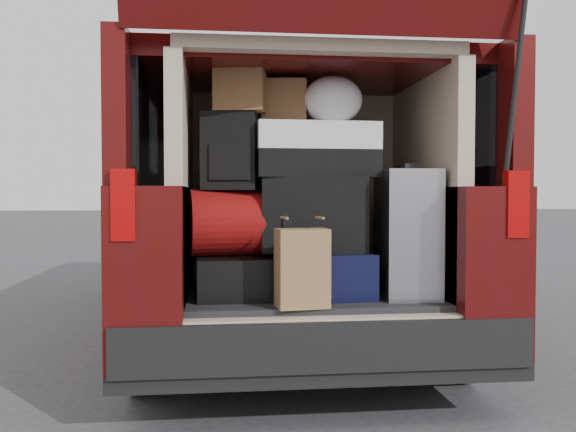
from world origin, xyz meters
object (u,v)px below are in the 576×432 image
Objects in this scene: red_duffel at (241,223)px; navy_hardshell at (323,273)px; silver_roller at (407,233)px; black_soft_case at (315,214)px; backpack at (230,151)px; black_hardshell at (233,275)px; kraft_bag at (302,268)px; twotone_duffel at (316,151)px.

navy_hardshell is at bearing -11.94° from red_duffel.
silver_roller is 1.22× the size of black_soft_case.
silver_roller is at bearing 4.16° from backpack.
black_hardshell is 1.42× the size of kraft_bag.
silver_roller is 0.98m from backpack.
black_hardshell is at bearing -176.55° from black_soft_case.
black_hardshell is 0.83× the size of twotone_duffel.
kraft_bag is at bearing -109.87° from twotone_duffel.
black_hardshell is at bearing 51.13° from backpack.
red_duffel is 0.98× the size of black_soft_case.
silver_roller is at bearing -10.15° from black_hardshell.
backpack is (-0.43, 0.01, 0.32)m from black_soft_case.
navy_hardshell is 0.84× the size of twotone_duffel.
black_hardshell is 0.27m from red_duffel.
black_hardshell is 1.00× the size of red_duffel.
backpack reaches higher than navy_hardshell.
twotone_duffel is at bearing 77.75° from black_soft_case.
backpack is (-0.32, 0.35, 0.55)m from kraft_bag.
backpack is at bearing -142.22° from black_hardshell.
red_duffel is (-0.83, 0.12, 0.05)m from silver_roller.
black_soft_case is at bearing -10.66° from red_duffel.
black_hardshell is 0.52m from black_soft_case.
backpack is at bearing -174.69° from black_soft_case.
black_soft_case is (0.38, -0.03, 0.04)m from red_duffel.
silver_roller is at bearing -16.89° from twotone_duffel.
black_soft_case is at bearing -5.81° from black_hardshell.
black_soft_case is (0.41, -0.02, 0.31)m from black_hardshell.
black_soft_case is 0.53m from backpack.
backpack reaches higher than kraft_bag.
kraft_bag is 0.68m from twotone_duffel.
silver_roller is 0.63m from twotone_duffel.
kraft_bag is (-0.15, -0.33, 0.07)m from navy_hardshell.
twotone_duffel is (-0.45, 0.12, 0.42)m from silver_roller.
navy_hardshell is 0.99× the size of black_soft_case.
red_duffel reaches higher than kraft_bag.
silver_roller is at bearing -14.84° from red_duffel.
black_soft_case is at bearing 65.28° from kraft_bag.
silver_roller is at bearing -16.01° from navy_hardshell.
red_duffel is 0.37m from backpack.
backpack is (-0.47, 0.02, 0.62)m from navy_hardshell.
silver_roller reaches higher than kraft_bag.
twotone_duffel reaches higher than silver_roller.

